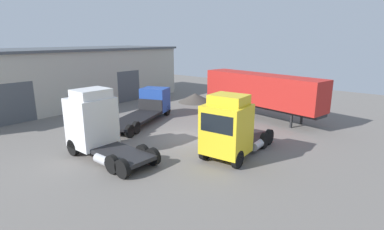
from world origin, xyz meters
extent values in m
plane|color=slate|center=(0.00, 0.00, 0.00)|extent=(60.00, 60.00, 0.00)
cube|color=#B7B2A3|center=(0.00, 18.73, 3.00)|extent=(28.30, 9.46, 5.99)
cube|color=#474C51|center=(0.00, 18.73, 6.12)|extent=(28.80, 9.96, 0.25)
cube|color=#4C5156|center=(-6.23, 14.03, 1.80)|extent=(3.20, 0.08, 3.60)
cube|color=#4C5156|center=(6.23, 14.03, 1.80)|extent=(3.20, 0.08, 3.60)
cube|color=yellow|center=(-1.70, -4.76, 2.02)|extent=(2.58, 2.67, 2.96)
cube|color=yellow|center=(-1.50, -4.74, 3.78)|extent=(1.83, 2.22, 0.60)
cube|color=black|center=(-2.87, -4.84, 2.61)|extent=(0.23, 2.10, 1.06)
cube|color=#232326|center=(1.31, -4.54, 0.66)|extent=(3.76, 2.26, 0.24)
cylinder|color=#B2B2B7|center=(0.78, -5.58, 0.49)|extent=(1.14, 0.64, 0.56)
cylinder|color=black|center=(-2.22, -5.90, 0.54)|extent=(1.10, 0.38, 1.08)
cylinder|color=black|center=(-2.38, -3.71, 0.54)|extent=(1.10, 0.38, 1.08)
cylinder|color=black|center=(1.80, -5.61, 0.54)|extent=(1.10, 0.38, 1.08)
cylinder|color=black|center=(1.64, -3.41, 0.54)|extent=(1.10, 0.38, 1.08)
cylinder|color=black|center=(2.70, -5.54, 0.54)|extent=(1.10, 0.38, 1.08)
cylinder|color=black|center=(2.54, -3.35, 0.54)|extent=(1.10, 0.38, 1.08)
cube|color=red|center=(9.18, -1.58, 2.72)|extent=(4.79, 12.38, 2.74)
cube|color=#232326|center=(9.18, -1.58, 1.23)|extent=(4.05, 12.23, 0.24)
cube|color=#232326|center=(9.22, -5.52, 0.56)|extent=(0.19, 0.19, 1.11)
cube|color=#232326|center=(7.65, -5.21, 0.56)|extent=(0.19, 0.19, 1.11)
cylinder|color=black|center=(11.08, 2.39, 0.52)|extent=(0.49, 1.08, 1.04)
cylinder|color=black|center=(8.92, 2.82, 0.52)|extent=(0.49, 1.08, 1.04)
cylinder|color=black|center=(11.27, 3.37, 0.52)|extent=(0.49, 1.08, 1.04)
cylinder|color=black|center=(9.11, 3.80, 0.52)|extent=(0.49, 1.08, 1.04)
cube|color=silver|center=(-6.05, 2.67, 2.10)|extent=(2.53, 2.44, 3.13)
cube|color=silver|center=(-6.05, 2.47, 3.95)|extent=(2.12, 1.71, 0.60)
cube|color=black|center=(-6.03, 3.84, 2.73)|extent=(2.10, 0.11, 1.13)
cube|color=#232326|center=(-6.09, -0.42, 0.65)|extent=(2.05, 3.80, 0.24)
cylinder|color=#B2B2B7|center=(-7.08, 0.20, 0.48)|extent=(0.58, 1.11, 0.56)
cylinder|color=black|center=(-7.14, 3.28, 0.53)|extent=(0.32, 1.07, 1.07)
cylinder|color=black|center=(-4.94, 3.25, 0.53)|extent=(0.32, 1.07, 1.07)
cylinder|color=black|center=(-7.20, -0.89, 0.53)|extent=(0.32, 1.07, 1.07)
cylinder|color=black|center=(-5.00, -0.92, 0.53)|extent=(0.32, 1.07, 1.07)
cylinder|color=black|center=(-7.21, -1.79, 0.53)|extent=(0.32, 1.07, 1.07)
cylinder|color=black|center=(-5.01, -1.82, 0.53)|extent=(0.32, 1.07, 1.07)
cube|color=#2347A3|center=(3.36, 6.61, 1.61)|extent=(2.63, 2.92, 2.20)
cube|color=black|center=(4.22, 6.94, 2.00)|extent=(0.79, 1.91, 0.88)
cube|color=black|center=(-0.53, 5.14, 0.69)|extent=(6.85, 4.51, 0.20)
cube|color=#232326|center=(2.39, 6.25, 1.24)|extent=(0.96, 2.29, 1.10)
cylinder|color=black|center=(3.41, 7.75, 0.51)|extent=(1.05, 0.64, 1.01)
cylinder|color=black|center=(4.15, 5.79, 0.51)|extent=(1.05, 0.64, 1.01)
cylinder|color=black|center=(-2.40, 5.56, 0.51)|extent=(1.05, 0.64, 1.01)
cylinder|color=black|center=(-1.66, 3.59, 0.51)|extent=(1.05, 0.64, 1.01)
cylinder|color=black|center=(-3.34, 5.20, 0.51)|extent=(1.05, 0.64, 1.01)
cylinder|color=black|center=(-2.60, 3.24, 0.51)|extent=(1.05, 0.64, 1.01)
cone|color=#423D38|center=(10.85, 7.63, 0.52)|extent=(4.02, 4.02, 1.05)
camera|label=1|loc=(-16.32, -13.99, 7.28)|focal=28.00mm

